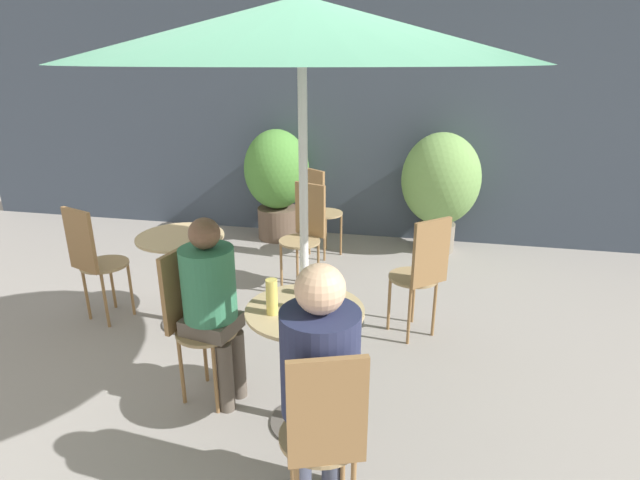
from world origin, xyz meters
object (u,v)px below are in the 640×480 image
object	(u,v)px
seated_person_0	(212,295)
potted_plant_0	(277,177)
bistro_chair_2	(423,268)
seated_person_1	(320,373)
bistro_chair_3	(305,227)
bistro_chair_0	(193,312)
bistro_chair_5	(92,255)
potted_plant_1	(440,183)
bistro_chair_4	(319,205)
umbrella	(302,31)
beer_glass_1	(329,306)
beer_glass_2	(315,283)
cafe_table_far	(183,262)
cafe_table_near	(305,345)
beer_glass_0	(272,297)
bistro_chair_1	(324,430)

from	to	relation	value
seated_person_0	potted_plant_0	world-z (taller)	potted_plant_0
bistro_chair_2	seated_person_1	world-z (taller)	seated_person_1
bistro_chair_3	potted_plant_0	xyz separation A→B (m)	(-0.63, 1.24, 0.15)
bistro_chair_0	seated_person_1	size ratio (longest dim) A/B	0.77
bistro_chair_5	potted_plant_1	xyz separation A→B (m)	(2.66, 2.20, 0.18)
bistro_chair_4	umbrella	world-z (taller)	umbrella
bistro_chair_5	umbrella	bearing A→B (deg)	176.54
bistro_chair_5	potted_plant_0	size ratio (longest dim) A/B	0.76
bistro_chair_5	beer_glass_1	world-z (taller)	bistro_chair_5
potted_plant_0	potted_plant_1	size ratio (longest dim) A/B	0.98
bistro_chair_3	seated_person_1	distance (m)	2.48
bistro_chair_3	potted_plant_0	size ratio (longest dim) A/B	0.76
bistro_chair_4	beer_glass_2	xyz separation A→B (m)	(0.48, -2.40, 0.24)
bistro_chair_5	potted_plant_1	size ratio (longest dim) A/B	0.74
cafe_table_far	seated_person_0	world-z (taller)	seated_person_0
bistro_chair_3	potted_plant_1	bearing A→B (deg)	67.74
cafe_table_near	beer_glass_2	world-z (taller)	beer_glass_2
bistro_chair_0	bistro_chair_3	world-z (taller)	same
cafe_table_far	umbrella	world-z (taller)	umbrella
bistro_chair_0	potted_plant_1	bearing A→B (deg)	-16.63
beer_glass_2	bistro_chair_2	bearing A→B (deg)	57.08
cafe_table_far	bistro_chair_5	xyz separation A→B (m)	(-0.69, -0.12, 0.05)
seated_person_1	beer_glass_0	size ratio (longest dim) A/B	6.47
beer_glass_1	potted_plant_0	bearing A→B (deg)	110.86
bistro_chair_0	bistro_chair_4	xyz separation A→B (m)	(0.26, 2.43, 0.00)
seated_person_1	potted_plant_1	xyz separation A→B (m)	(0.57, 3.60, 0.01)
potted_plant_1	beer_glass_2	bearing A→B (deg)	-104.59
bistro_chair_2	bistro_chair_3	distance (m)	1.29
bistro_chair_0	bistro_chair_1	xyz separation A→B (m)	(0.97, -0.83, 0.00)
cafe_table_far	bistro_chair_2	size ratio (longest dim) A/B	0.77
bistro_chair_3	seated_person_0	xyz separation A→B (m)	(-0.15, -1.73, 0.14)
bistro_chair_1	bistro_chair_4	xyz separation A→B (m)	(-0.71, 3.27, 0.00)
seated_person_0	beer_glass_2	distance (m)	0.62
cafe_table_far	bistro_chair_0	size ratio (longest dim) A/B	0.77
bistro_chair_1	potted_plant_0	xyz separation A→B (m)	(-1.31, 3.78, 0.15)
bistro_chair_4	seated_person_0	world-z (taller)	seated_person_0
bistro_chair_4	beer_glass_1	bearing A→B (deg)	138.99
bistro_chair_2	beer_glass_1	xyz separation A→B (m)	(-0.47, -1.18, 0.25)
cafe_table_near	bistro_chair_5	bearing A→B (deg)	156.22
bistro_chair_1	seated_person_0	world-z (taller)	seated_person_0
bistro_chair_0	beer_glass_1	world-z (taller)	bistro_chair_0
bistro_chair_5	beer_glass_0	bearing A→B (deg)	172.47
beer_glass_0	beer_glass_1	world-z (taller)	beer_glass_0
cafe_table_far	seated_person_1	xyz separation A→B (m)	(1.39, -1.51, 0.22)
cafe_table_far	bistro_chair_4	world-z (taller)	bistro_chair_4
umbrella	potted_plant_1	bearing A→B (deg)	75.83
bistro_chair_2	potted_plant_1	distance (m)	1.96
potted_plant_1	bistro_chair_3	bearing A→B (deg)	-134.96
bistro_chair_0	bistro_chair_1	world-z (taller)	same
potted_plant_1	umbrella	xyz separation A→B (m)	(-0.77, -3.04, 1.36)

